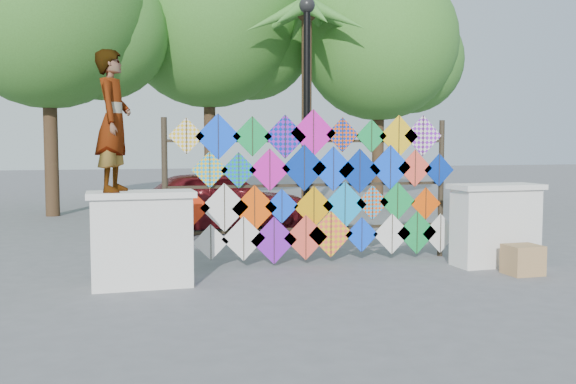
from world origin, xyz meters
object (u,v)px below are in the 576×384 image
(vendor_woman, at_px, (113,121))
(sedan, at_px, (220,200))
(lamppost, at_px, (307,99))
(kite_rack, at_px, (319,188))

(vendor_woman, distance_m, sedan, 5.83)
(sedan, distance_m, lamppost, 3.72)
(vendor_woman, height_order, lamppost, lamppost)
(kite_rack, distance_m, lamppost, 1.97)
(lamppost, bearing_deg, vendor_woman, -146.58)
(vendor_woman, distance_m, lamppost, 4.02)
(kite_rack, bearing_deg, vendor_woman, -163.62)
(kite_rack, xyz_separation_m, vendor_woman, (-3.14, -0.92, 1.00))
(vendor_woman, bearing_deg, sedan, -7.30)
(vendor_woman, xyz_separation_m, lamppost, (3.33, 2.20, 0.49))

